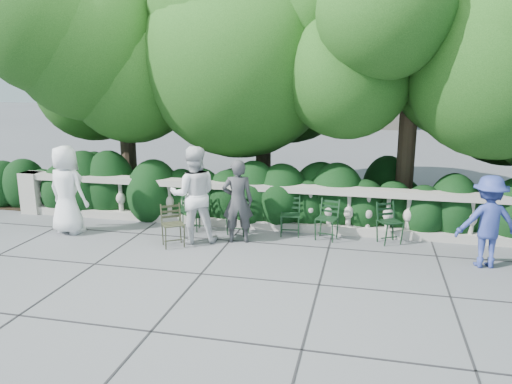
% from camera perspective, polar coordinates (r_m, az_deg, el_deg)
% --- Properties ---
extents(ground, '(90.00, 90.00, 0.00)m').
position_cam_1_polar(ground, '(9.38, -1.39, -7.33)').
color(ground, '#54565C').
rests_on(ground, ground).
extents(balustrade, '(12.00, 0.44, 1.00)m').
position_cam_1_polar(balustrade, '(10.90, 0.95, -1.69)').
color(balustrade, '#9E998E').
rests_on(balustrade, ground).
extents(shrub_hedge, '(15.00, 2.60, 1.70)m').
position_cam_1_polar(shrub_hedge, '(12.16, 2.13, -2.48)').
color(shrub_hedge, black).
rests_on(shrub_hedge, ground).
extents(tree_canopy, '(15.04, 6.52, 6.78)m').
position_cam_1_polar(tree_canopy, '(11.81, 5.89, 16.41)').
color(tree_canopy, '#3F3023').
rests_on(tree_canopy, ground).
extents(chair_a, '(0.53, 0.56, 0.84)m').
position_cam_1_polar(chair_a, '(10.74, -6.53, -4.70)').
color(chair_a, black).
rests_on(chair_a, ground).
extents(chair_b, '(0.49, 0.52, 0.84)m').
position_cam_1_polar(chair_b, '(10.51, -2.35, -5.04)').
color(chair_b, black).
rests_on(chair_b, ground).
extents(chair_c, '(0.51, 0.55, 0.84)m').
position_cam_1_polar(chair_c, '(10.85, -7.70, -4.56)').
color(chair_c, black).
rests_on(chair_c, ground).
extents(chair_d, '(0.62, 0.64, 0.84)m').
position_cam_1_polar(chair_d, '(10.30, 15.34, -5.90)').
color(chair_d, black).
rests_on(chair_d, ground).
extents(chair_e, '(0.49, 0.53, 0.84)m').
position_cam_1_polar(chair_e, '(10.43, 3.86, -5.21)').
color(chair_e, black).
rests_on(chair_e, ground).
extents(chair_f, '(0.54, 0.57, 0.84)m').
position_cam_1_polar(chair_f, '(10.25, 7.76, -5.62)').
color(chair_f, black).
rests_on(chair_f, ground).
extents(chair_weathered, '(0.63, 0.64, 0.84)m').
position_cam_1_polar(chair_weathered, '(9.90, -9.22, -6.38)').
color(chair_weathered, black).
rests_on(chair_weathered, ground).
extents(person_businessman, '(1.03, 0.78, 1.88)m').
position_cam_1_polar(person_businessman, '(11.21, -20.82, 0.23)').
color(person_businessman, white).
rests_on(person_businessman, ground).
extents(person_woman_grey, '(0.70, 0.55, 1.68)m').
position_cam_1_polar(person_woman_grey, '(9.93, -2.10, -1.07)').
color(person_woman_grey, '#393A3D').
rests_on(person_woman_grey, ground).
extents(person_casual_man, '(1.13, 1.01, 1.94)m').
position_cam_1_polar(person_casual_man, '(9.99, -7.13, -0.30)').
color(person_casual_man, white).
rests_on(person_casual_man, ground).
extents(person_older_blue, '(1.14, 0.77, 1.63)m').
position_cam_1_polar(person_older_blue, '(9.54, 24.97, -3.09)').
color(person_older_blue, navy).
rests_on(person_older_blue, ground).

